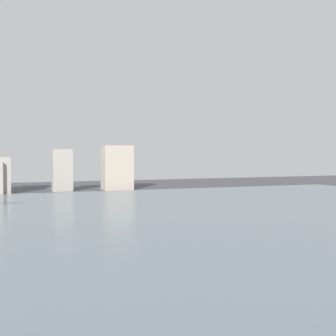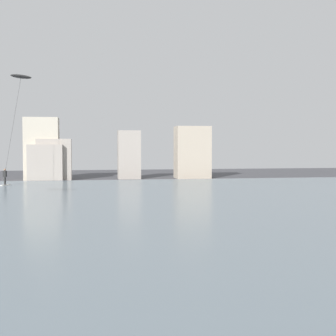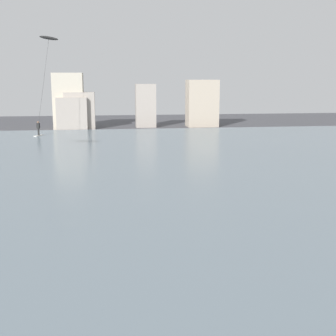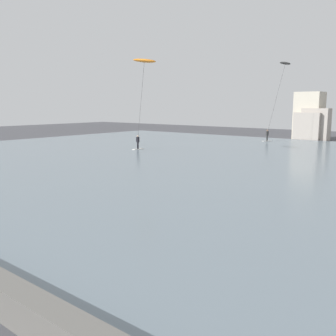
# 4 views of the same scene
# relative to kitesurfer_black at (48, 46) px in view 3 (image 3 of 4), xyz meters

# --- Properties ---
(water_bay) EXTENTS (84.00, 52.00, 0.10)m
(water_bay) POSITION_rel_kitesurfer_black_xyz_m (10.42, -21.75, -10.02)
(water_bay) COLOR slate
(water_bay) RESTS_ON ground
(far_shore_buildings) EXTENTS (21.86, 4.41, 7.21)m
(far_shore_buildings) POSITION_rel_kitesurfer_black_xyz_m (7.54, 6.69, -7.09)
(far_shore_buildings) COLOR beige
(far_shore_buildings) RESTS_ON ground
(kitesurfer_black) EXTENTS (3.48, 3.95, 11.37)m
(kitesurfer_black) POSITION_rel_kitesurfer_black_xyz_m (0.00, 0.00, 0.00)
(kitesurfer_black) COLOR silver
(kitesurfer_black) RESTS_ON water_bay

